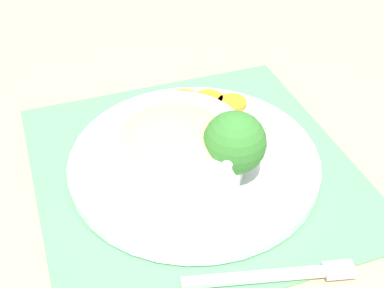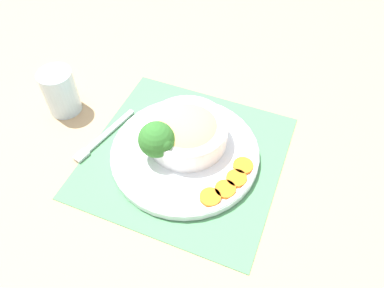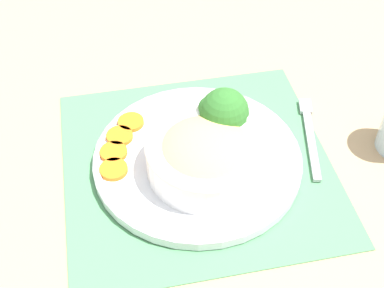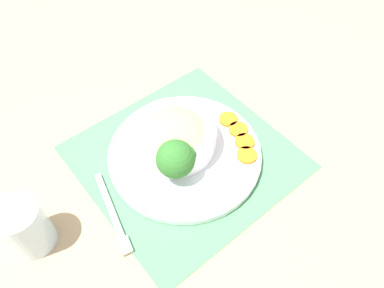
{
  "view_description": "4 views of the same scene",
  "coord_description": "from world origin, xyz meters",
  "views": [
    {
      "loc": [
        0.49,
        -0.17,
        0.46
      ],
      "look_at": [
        0.01,
        -0.01,
        0.05
      ],
      "focal_mm": 50.0,
      "sensor_mm": 36.0,
      "label": 1
    },
    {
      "loc": [
        -0.2,
        0.46,
        0.65
      ],
      "look_at": [
        -0.01,
        -0.01,
        0.04
      ],
      "focal_mm": 35.0,
      "sensor_mm": 36.0,
      "label": 2
    },
    {
      "loc": [
        -0.12,
        -0.54,
        0.62
      ],
      "look_at": [
        -0.01,
        -0.01,
        0.05
      ],
      "focal_mm": 50.0,
      "sensor_mm": 36.0,
      "label": 3
    },
    {
      "loc": [
        0.28,
        0.37,
        0.65
      ],
      "look_at": [
        -0.01,
        0.01,
        0.05
      ],
      "focal_mm": 35.0,
      "sensor_mm": 36.0,
      "label": 4
    }
  ],
  "objects": [
    {
      "name": "ground_plane",
      "position": [
        0.0,
        0.0,
        0.0
      ],
      "size": [
        4.0,
        4.0,
        0.0
      ],
      "primitive_type": "plane",
      "color": "tan"
    },
    {
      "name": "placemat",
      "position": [
        0.0,
        0.0,
        0.0
      ],
      "size": [
        0.41,
        0.4,
        0.0
      ],
      "color": "#4C8C59",
      "rests_on": "ground_plane"
    },
    {
      "name": "plate",
      "position": [
        0.0,
        0.0,
        0.02
      ],
      "size": [
        0.32,
        0.32,
        0.02
      ],
      "color": "silver",
      "rests_on": "placemat"
    },
    {
      "name": "bowl",
      "position": [
        0.01,
        -0.03,
        0.05
      ],
      "size": [
        0.18,
        0.18,
        0.07
      ],
      "color": "white",
      "rests_on": "plate"
    },
    {
      "name": "broccoli_floret",
      "position": [
        0.05,
        0.03,
        0.07
      ],
      "size": [
        0.08,
        0.08,
        0.09
      ],
      "color": "#84AD5B",
      "rests_on": "plate"
    },
    {
      "name": "carrot_slice_near",
      "position": [
        -0.09,
        0.09,
        0.02
      ],
      "size": [
        0.04,
        0.04,
        0.01
      ],
      "color": "orange",
      "rests_on": "plate"
    },
    {
      "name": "carrot_slice_middle",
      "position": [
        -0.11,
        0.06,
        0.02
      ],
      "size": [
        0.04,
        0.04,
        0.01
      ],
      "color": "orange",
      "rests_on": "plate"
    },
    {
      "name": "carrot_slice_far",
      "position": [
        -0.13,
        0.03,
        0.02
      ],
      "size": [
        0.04,
        0.04,
        0.01
      ],
      "color": "orange",
      "rests_on": "plate"
    },
    {
      "name": "carrot_slice_extra",
      "position": [
        -0.13,
        -0.01,
        0.02
      ],
      "size": [
        0.04,
        0.04,
        0.01
      ],
      "color": "orange",
      "rests_on": "plate"
    },
    {
      "name": "fork",
      "position": [
        0.19,
        0.03,
        0.01
      ],
      "size": [
        0.06,
        0.18,
        0.01
      ],
      "rotation": [
        0.0,
        0.0,
        -0.24
      ],
      "color": "#B7B7BC",
      "rests_on": "placemat"
    }
  ]
}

